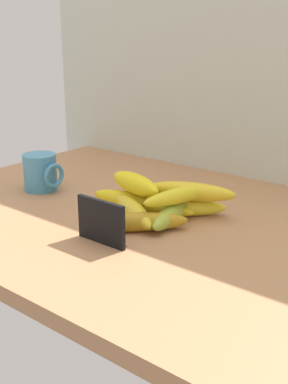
# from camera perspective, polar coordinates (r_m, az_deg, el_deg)

# --- Properties ---
(counter_top) EXTENTS (1.10, 0.76, 0.03)m
(counter_top) POSITION_cam_1_polar(r_m,az_deg,el_deg) (1.04, 0.07, -3.33)
(counter_top) COLOR #AF7B51
(counter_top) RESTS_ON ground
(back_wall) EXTENTS (1.30, 0.02, 0.70)m
(back_wall) POSITION_cam_1_polar(r_m,az_deg,el_deg) (1.30, 11.24, 15.82)
(back_wall) COLOR beige
(back_wall) RESTS_ON ground
(chalkboard_sign) EXTENTS (0.11, 0.02, 0.08)m
(chalkboard_sign) POSITION_cam_1_polar(r_m,az_deg,el_deg) (0.89, -5.05, -3.71)
(chalkboard_sign) COLOR black
(chalkboard_sign) RESTS_ON counter_top
(coffee_mug) EXTENTS (0.10, 0.08, 0.09)m
(coffee_mug) POSITION_cam_1_polar(r_m,az_deg,el_deg) (1.21, -12.05, 2.29)
(coffee_mug) COLOR teal
(coffee_mug) RESTS_ON counter_top
(banana_0) EXTENTS (0.17, 0.16, 0.04)m
(banana_0) POSITION_cam_1_polar(r_m,az_deg,el_deg) (0.95, -0.63, -3.53)
(banana_0) COLOR #B28619
(banana_0) RESTS_ON counter_top
(banana_1) EXTENTS (0.08, 0.19, 0.04)m
(banana_1) POSITION_cam_1_polar(r_m,az_deg,el_deg) (0.99, 3.51, -2.38)
(banana_1) COLOR #9BB234
(banana_1) RESTS_ON counter_top
(banana_2) EXTENTS (0.21, 0.06, 0.04)m
(banana_2) POSITION_cam_1_polar(r_m,az_deg,el_deg) (1.05, -1.47, -1.14)
(banana_2) COLOR yellow
(banana_2) RESTS_ON counter_top
(banana_3) EXTENTS (0.19, 0.14, 0.04)m
(banana_3) POSITION_cam_1_polar(r_m,az_deg,el_deg) (1.00, -1.20, -2.20)
(banana_3) COLOR gold
(banana_3) RESTS_ON counter_top
(banana_4) EXTENTS (0.20, 0.05, 0.03)m
(banana_4) POSITION_cam_1_polar(r_m,az_deg,el_deg) (1.04, 1.01, -1.48)
(banana_4) COLOR yellow
(banana_4) RESTS_ON counter_top
(banana_5) EXTENTS (0.15, 0.13, 0.03)m
(banana_5) POSITION_cam_1_polar(r_m,az_deg,el_deg) (1.03, 5.22, -1.87)
(banana_5) COLOR yellow
(banana_5) RESTS_ON counter_top
(banana_6) EXTENTS (0.16, 0.08, 0.04)m
(banana_6) POSITION_cam_1_polar(r_m,az_deg,el_deg) (1.04, -0.96, 1.03)
(banana_6) COLOR yellow
(banana_6) RESTS_ON banana_2
(banana_7) EXTENTS (0.08, 0.18, 0.03)m
(banana_7) POSITION_cam_1_polar(r_m,az_deg,el_deg) (0.98, 4.22, -0.41)
(banana_7) COLOR yellow
(banana_7) RESTS_ON banana_1
(banana_8) EXTENTS (0.19, 0.11, 0.04)m
(banana_8) POSITION_cam_1_polar(r_m,az_deg,el_deg) (1.02, 5.48, 0.08)
(banana_8) COLOR yellow
(banana_8) RESTS_ON banana_5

